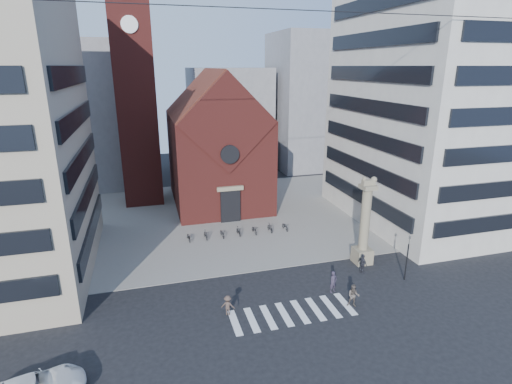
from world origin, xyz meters
TOP-DOWN VIEW (x-y plane):
  - ground at (0.00, 0.00)m, footprint 120.00×120.00m
  - piazza at (0.00, 19.00)m, footprint 46.00×30.00m
  - zebra_crossing at (0.55, -3.00)m, footprint 10.20×3.20m
  - church at (0.00, 25.04)m, footprint 12.00×16.65m
  - campanile at (-10.00, 28.00)m, footprint 5.50×5.50m
  - building_right at (24.00, 12.00)m, footprint 18.00×22.00m
  - bg_block_left at (-20.00, 40.00)m, footprint 16.00×14.00m
  - bg_block_mid at (6.00, 45.00)m, footprint 14.00×12.00m
  - bg_block_right at (22.00, 42.00)m, footprint 16.00×14.00m
  - lion_column at (10.01, 3.00)m, footprint 1.63×1.60m
  - traffic_light at (12.00, -1.00)m, footprint 0.13×0.16m
  - pedestrian_0 at (4.92, -1.09)m, footprint 0.81×0.66m
  - pedestrian_1 at (5.51, -3.45)m, footprint 1.16×1.08m
  - pedestrian_2 at (9.00, 1.19)m, footprint 0.65×1.14m
  - pedestrian_3 at (-4.28, -1.83)m, footprint 1.20×0.97m
  - scooter_0 at (-5.61, 12.57)m, footprint 0.69×1.71m
  - scooter_1 at (-3.75, 12.57)m, footprint 0.56×1.65m
  - scooter_2 at (-1.89, 12.57)m, footprint 0.69×1.71m
  - scooter_3 at (-0.03, 12.57)m, footprint 0.56×1.65m
  - scooter_4 at (1.82, 12.57)m, footprint 0.69×1.71m
  - scooter_5 at (3.68, 12.57)m, footprint 0.56×1.65m
  - scooter_6 at (5.54, 12.57)m, footprint 0.69×1.71m

SIDE VIEW (x-z plane):
  - ground at x=0.00m, z-range 0.00..0.00m
  - zebra_crossing at x=0.55m, z-range 0.00..0.01m
  - piazza at x=0.00m, z-range 0.00..0.05m
  - scooter_0 at x=-5.61m, z-range 0.05..0.93m
  - scooter_2 at x=-1.89m, z-range 0.05..0.93m
  - scooter_4 at x=1.82m, z-range 0.05..0.93m
  - scooter_6 at x=5.54m, z-range 0.05..0.93m
  - scooter_1 at x=-3.75m, z-range 0.05..1.02m
  - scooter_3 at x=-0.03m, z-range 0.05..1.02m
  - scooter_5 at x=3.68m, z-range 0.05..1.02m
  - pedestrian_3 at x=-4.28m, z-range 0.00..1.62m
  - pedestrian_2 at x=9.00m, z-range 0.00..1.83m
  - pedestrian_1 at x=5.51m, z-range 0.00..1.91m
  - pedestrian_0 at x=4.92m, z-range 0.00..1.92m
  - traffic_light at x=12.00m, z-range 0.14..4.44m
  - lion_column at x=10.01m, z-range -0.88..7.79m
  - church at x=0.00m, z-range -1.02..16.98m
  - bg_block_mid at x=6.00m, z-range 0.00..18.00m
  - bg_block_left at x=-20.00m, z-range 0.00..22.00m
  - bg_block_right at x=22.00m, z-range 0.00..24.00m
  - campanile at x=-10.00m, z-range 0.14..31.34m
  - building_right at x=24.00m, z-range 0.00..32.00m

